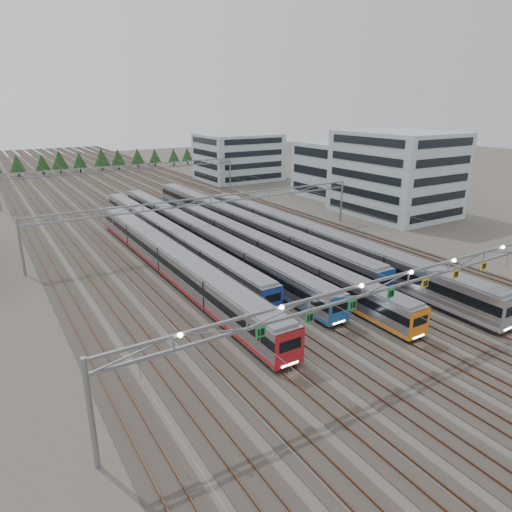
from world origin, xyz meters
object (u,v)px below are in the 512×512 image
train_e (240,222)px  gantry_mid (211,206)px  train_b (168,235)px  depot_bldg_mid (334,170)px  train_d (266,250)px  gantry_near (409,280)px  depot_bldg_south (396,173)px  train_a (169,259)px  train_f (314,239)px  gantry_far (128,171)px  depot_bldg_north (238,157)px  train_c (198,233)px

train_e → gantry_mid: 8.31m
train_b → depot_bldg_mid: size_ratio=3.81×
train_d → depot_bldg_mid: (41.41, 33.53, 4.49)m
train_b → gantry_near: bearing=-81.0°
gantry_mid → depot_bldg_south: size_ratio=2.56×
train_a → train_f: train_f is taller
train_a → gantry_far: gantry_far is taller
train_a → train_f: size_ratio=0.90×
depot_bldg_mid → train_b: bearing=-159.8°
train_a → gantry_mid: 15.53m
train_a → gantry_far: size_ratio=0.99×
depot_bldg_north → train_a: bearing=-126.2°
train_f → depot_bldg_north: size_ratio=2.83×
train_a → gantry_mid: size_ratio=0.99×
train_a → depot_bldg_south: size_ratio=2.54×
gantry_mid → gantry_far: same height
train_e → depot_bldg_south: 35.93m
gantry_near → train_c: bearing=93.1°
gantry_far → gantry_mid: bearing=-90.0°
train_c → depot_bldg_mid: (45.91, 20.39, 4.48)m
train_a → train_e: bearing=34.4°
train_d → gantry_mid: 13.82m
gantry_mid → depot_bldg_north: depot_bldg_north is taller
depot_bldg_south → train_b: bearing=177.1°
train_b → train_c: train_c is taller
train_c → train_d: (4.50, -13.14, -0.01)m
train_c → depot_bldg_north: bearing=54.9°
gantry_mid → depot_bldg_north: 65.84m
gantry_near → train_a: bearing=110.3°
train_b → depot_bldg_north: size_ratio=2.77×
depot_bldg_mid → gantry_mid: bearing=-154.7°
train_b → depot_bldg_north: depot_bldg_north is taller
train_b → train_f: (18.00, -14.87, 0.27)m
train_c → gantry_far: gantry_far is taller
train_b → train_f: size_ratio=0.98×
train_e → train_f: (4.50, -15.22, 0.09)m
gantry_far → train_b: bearing=-98.9°
train_c → depot_bldg_mid: size_ratio=4.26×
gantry_near → train_b: bearing=99.0°
train_e → depot_bldg_mid: (36.91, 18.17, 4.31)m
gantry_far → depot_bldg_mid: (43.66, -24.39, 0.12)m
train_b → gantry_mid: size_ratio=1.08×
train_f → train_d: bearing=-179.1°
train_c → depot_bldg_south: size_ratio=3.10×
train_a → train_e: 21.81m
train_a → gantry_near: (11.20, -30.25, 4.85)m
train_e → gantry_near: size_ratio=1.21×
gantry_near → gantry_mid: gantry_near is taller
train_f → gantry_mid: bearing=131.3°
train_b → train_e: bearing=1.5°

